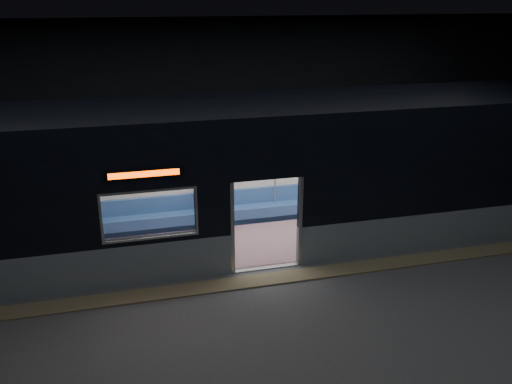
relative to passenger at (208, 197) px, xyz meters
name	(u,v)px	position (x,y,z in m)	size (l,w,h in m)	color
station_floor	(280,293)	(0.81, -3.55, -0.82)	(24.00, 14.00, 0.01)	#47494C
station_envelope	(283,111)	(0.81, -3.55, 2.84)	(24.00, 14.00, 5.00)	black
tactile_strip	(273,279)	(0.81, -3.00, -0.80)	(22.80, 0.50, 0.03)	#8C7F59
metro_car	(249,167)	(0.81, -1.00, 1.03)	(18.00, 3.04, 3.35)	#8D99A8
passenger	(208,197)	(0.00, 0.00, 0.00)	(0.47, 0.75, 1.42)	black
handbag	(212,205)	(0.05, -0.24, -0.13)	(0.30, 0.26, 0.15)	black
transit_map	(382,155)	(4.88, 0.31, 0.66)	(1.01, 0.03, 0.66)	white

